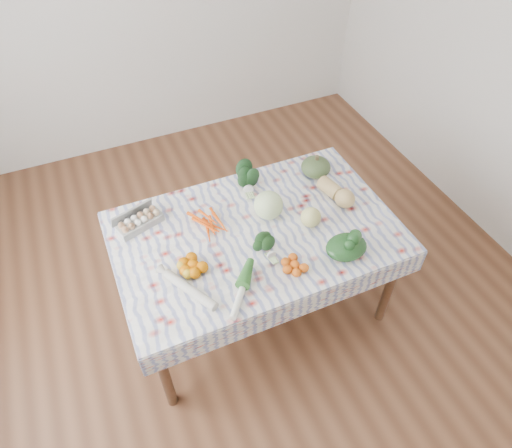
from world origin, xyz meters
name	(u,v)px	position (x,y,z in m)	size (l,w,h in m)	color
ground	(256,304)	(0.00, 0.00, 0.00)	(4.50, 4.50, 0.00)	brown
dining_table	(256,240)	(0.00, 0.00, 0.68)	(1.60, 1.00, 0.75)	brown
tablecloth	(256,231)	(0.00, 0.00, 0.76)	(1.66, 1.06, 0.01)	white
egg_carton	(140,222)	(-0.61, 0.31, 0.80)	(0.27, 0.11, 0.07)	#A1A19C
carrot_bunch	(210,222)	(-0.23, 0.16, 0.78)	(0.20, 0.19, 0.04)	#EF4E08
kale_bunch	(247,180)	(0.09, 0.36, 0.84)	(0.17, 0.15, 0.15)	#163617
kabocha_squash	(316,167)	(0.57, 0.32, 0.83)	(0.19, 0.19, 0.13)	#3E522B
cabbage	(268,205)	(0.12, 0.09, 0.85)	(0.18, 0.18, 0.18)	#C6E197
butternut_squash	(337,191)	(0.57, 0.05, 0.82)	(0.12, 0.27, 0.12)	tan
orange_cluster	(193,265)	(-0.43, -0.12, 0.80)	(0.21, 0.21, 0.07)	#D46800
broccoli	(268,248)	(-0.01, -0.19, 0.81)	(0.13, 0.13, 0.10)	#1C451B
mandarin_cluster	(295,264)	(0.08, -0.34, 0.79)	(0.18, 0.18, 0.05)	#E15C10
grapefruit	(311,217)	(0.32, -0.08, 0.82)	(0.12, 0.12, 0.12)	#D4D075
spinach_bag	(346,247)	(0.39, -0.36, 0.81)	(0.24, 0.19, 0.11)	#163816
daikon	(190,290)	(-0.49, -0.27, 0.79)	(0.05, 0.05, 0.37)	beige
leek	(242,290)	(-0.24, -0.37, 0.78)	(0.04, 0.04, 0.36)	white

